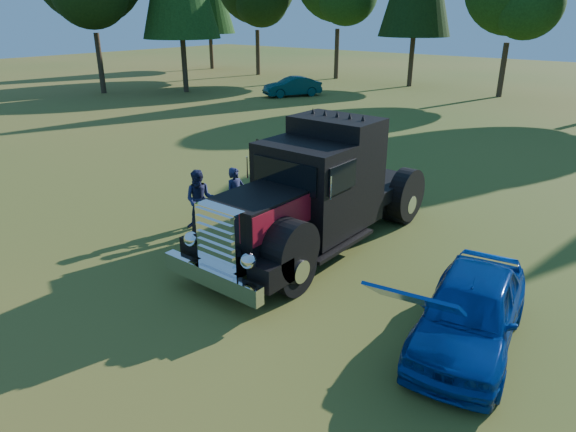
# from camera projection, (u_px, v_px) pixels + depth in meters

# --- Properties ---
(ground) EXTENTS (120.00, 120.00, 0.00)m
(ground) POSITION_uv_depth(u_px,v_px,m) (227.00, 291.00, 10.45)
(ground) COLOR #2E581A
(ground) RESTS_ON ground
(diamond_t_truck) EXTENTS (3.30, 7.16, 3.00)m
(diamond_t_truck) POSITION_uv_depth(u_px,v_px,m) (314.00, 196.00, 12.01)
(diamond_t_truck) COLOR black
(diamond_t_truck) RESTS_ON ground
(hotrod_coupe) EXTENTS (2.12, 4.23, 1.89)m
(hotrod_coupe) POSITION_uv_depth(u_px,v_px,m) (470.00, 311.00, 8.57)
(hotrod_coupe) COLOR #0820B0
(hotrod_coupe) RESTS_ON ground
(spectator_near) EXTENTS (0.43, 0.61, 1.57)m
(spectator_near) POSITION_uv_depth(u_px,v_px,m) (236.00, 197.00, 13.42)
(spectator_near) COLOR #20294B
(spectator_near) RESTS_ON ground
(spectator_far) EXTENTS (0.97, 0.94, 1.58)m
(spectator_far) POSITION_uv_depth(u_px,v_px,m) (200.00, 200.00, 13.22)
(spectator_far) COLOR #1F2C49
(spectator_far) RESTS_ON ground
(distant_teal_car) EXTENTS (3.06, 3.96, 1.25)m
(distant_teal_car) POSITION_uv_depth(u_px,v_px,m) (292.00, 87.00, 34.13)
(distant_teal_car) COLOR #093738
(distant_teal_car) RESTS_ON ground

